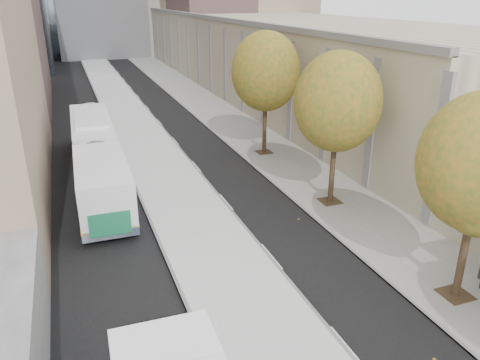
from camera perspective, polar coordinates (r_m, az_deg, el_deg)
name	(u,v)px	position (r m, az deg, el deg)	size (l,w,h in m)	color
bus_platform	(148,147)	(34.81, -11.12, 3.94)	(4.25, 150.00, 0.15)	silver
sidewalk	(250,137)	(36.85, 1.24, 5.29)	(4.75, 150.00, 0.08)	gray
building_tan	(250,45)	(66.82, 1.17, 16.15)	(18.00, 92.00, 8.00)	gray
tree_d	(338,102)	(24.01, 11.81, 9.28)	(4.40, 4.40, 7.60)	#302117
tree_e	(266,72)	(31.82, 3.15, 13.06)	(4.60, 4.60, 7.92)	#302117
bus_far	(96,155)	(29.11, -17.11, 2.94)	(2.82, 17.20, 2.86)	white
distant_car	(92,110)	(45.37, -17.60, 8.17)	(1.45, 3.61, 1.23)	white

